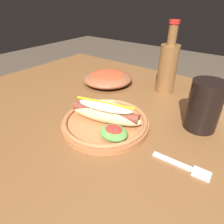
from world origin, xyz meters
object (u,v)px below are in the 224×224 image
at_px(fork, 185,167).
at_px(soda_cup, 204,106).
at_px(glass_bottle, 168,66).
at_px(hot_dog_plate, 106,120).
at_px(side_bowl, 108,78).

distance_m(fork, soda_cup, 0.18).
bearing_deg(glass_bottle, soda_cup, -43.01).
distance_m(hot_dog_plate, fork, 0.22).
bearing_deg(soda_cup, side_bowl, 167.08).
bearing_deg(fork, hot_dog_plate, 173.45).
bearing_deg(hot_dog_plate, soda_cup, 36.90).
height_order(hot_dog_plate, fork, hot_dog_plate).
xyz_separation_m(fork, soda_cup, (-0.02, 0.17, 0.06)).
bearing_deg(side_bowl, glass_bottle, 18.60).
xyz_separation_m(soda_cup, glass_bottle, (-0.17, 0.16, 0.03)).
bearing_deg(glass_bottle, side_bowl, -161.40).
relative_size(hot_dog_plate, glass_bottle, 0.97).
bearing_deg(fork, soda_cup, 94.79).
xyz_separation_m(hot_dog_plate, fork, (0.22, -0.02, -0.02)).
distance_m(fork, glass_bottle, 0.39).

